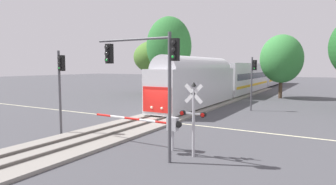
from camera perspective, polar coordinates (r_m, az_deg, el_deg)
The scene contains 12 objects.
ground_plane at distance 23.95m, azimuth -2.85°, elevation -5.56°, with size 220.00×220.00×0.00m, color #47474C.
road_centre_stripe at distance 23.95m, azimuth -2.85°, elevation -5.55°, with size 44.00×0.20×0.01m.
railway_track at distance 23.93m, azimuth -2.85°, elevation -5.33°, with size 4.40×80.00×0.32m.
commuter_train at distance 50.77m, azimuth 15.33°, elevation 3.07°, with size 3.04×61.44×5.16m.
crossing_gate_near at distance 15.64m, azimuth -1.18°, elevation -6.16°, with size 5.90×0.40×1.80m.
crossing_signal_mast at distance 14.17m, azimuth 5.02°, elevation -3.74°, with size 1.36×0.44×3.72m.
traffic_signal_near_right at distance 13.69m, azimuth -3.98°, elevation 5.45°, with size 4.61×0.38×6.01m.
traffic_signal_median at distance 19.77m, azimuth -20.47°, elevation 2.54°, with size 0.53×0.38×5.47m.
traffic_signal_far_side at distance 29.97m, azimuth 16.44°, elevation 3.35°, with size 0.53×0.38×5.38m.
oak_behind_train at distance 42.93m, azimuth 0.19°, elevation 9.07°, with size 6.61×6.61×11.70m.
elm_centre_background at distance 43.17m, azimuth 21.49°, elevation 6.20°, with size 5.77×5.77×8.82m.
pine_left_background at distance 47.94m, azimuth -2.59°, elevation 6.98°, with size 7.03×7.03×8.68m.
Camera 1 is at (12.71, -19.80, 4.49)m, focal length 30.88 mm.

